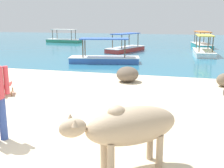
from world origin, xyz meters
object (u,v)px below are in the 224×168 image
at_px(boat_blue, 104,58).
at_px(boat_red, 126,48).
at_px(boat_teal, 202,44).
at_px(cow, 129,127).
at_px(boat_green, 64,40).
at_px(boat_white, 204,51).

height_order(boat_blue, boat_red, same).
bearing_deg(boat_blue, boat_teal, -130.28).
height_order(boat_blue, boat_teal, same).
xyz_separation_m(boat_blue, boat_red, (-0.07, 5.48, 0.00)).
bearing_deg(boat_blue, boat_red, -101.66).
bearing_deg(cow, boat_teal, -131.96).
relative_size(boat_green, boat_white, 1.02).
relative_size(boat_white, boat_red, 0.97).
distance_m(cow, boat_teal, 20.37).
height_order(cow, boat_teal, boat_teal).
relative_size(boat_red, boat_teal, 1.01).
distance_m(cow, boat_red, 16.15).
bearing_deg(boat_teal, boat_blue, -37.69).
height_order(boat_green, boat_white, same).
relative_size(boat_white, boat_teal, 0.98).
xyz_separation_m(boat_white, boat_blue, (-5.22, -4.73, 0.00)).
bearing_deg(boat_blue, boat_white, -150.19).
height_order(cow, boat_red, boat_red).
xyz_separation_m(boat_white, boat_teal, (0.08, 5.29, 0.00)).
height_order(boat_green, boat_red, same).
relative_size(cow, boat_white, 0.45).
relative_size(boat_blue, boat_red, 1.00).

